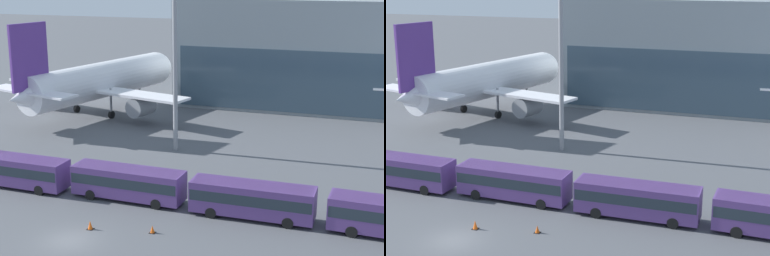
# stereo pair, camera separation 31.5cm
# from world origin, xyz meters

# --- Properties ---
(ground_plane) EXTENTS (440.00, 440.00, 0.00)m
(ground_plane) POSITION_xyz_m (0.00, 0.00, 0.00)
(ground_plane) COLOR #515459
(airliner_at_gate_near) EXTENTS (32.89, 34.14, 14.79)m
(airliner_at_gate_near) POSITION_xyz_m (-18.48, 40.23, 5.07)
(airliner_at_gate_near) COLOR white
(airliner_at_gate_near) RESTS_ON ground_plane
(shuttle_bus_0) EXTENTS (11.12, 3.05, 3.16)m
(shuttle_bus_0) POSITION_xyz_m (-11.35, 9.25, 1.86)
(shuttle_bus_0) COLOR #56387A
(shuttle_bus_0) RESTS_ON ground_plane
(shuttle_bus_1) EXTENTS (11.12, 3.05, 3.16)m
(shuttle_bus_1) POSITION_xyz_m (0.85, 9.71, 1.86)
(shuttle_bus_1) COLOR #56387A
(shuttle_bus_1) RESTS_ON ground_plane
(shuttle_bus_2) EXTENTS (11.08, 2.92, 3.16)m
(shuttle_bus_2) POSITION_xyz_m (13.05, 9.39, 1.86)
(shuttle_bus_2) COLOR #56387A
(shuttle_bus_2) RESTS_ON ground_plane
(traffic_cone_0) EXTENTS (0.55, 0.55, 0.78)m
(traffic_cone_0) POSITION_xyz_m (0.60, 2.51, 0.38)
(traffic_cone_0) COLOR black
(traffic_cone_0) RESTS_ON ground_plane
(traffic_cone_1) EXTENTS (0.51, 0.51, 0.66)m
(traffic_cone_1) POSITION_xyz_m (5.90, 3.56, 0.32)
(traffic_cone_1) COLOR black
(traffic_cone_1) RESTS_ON ground_plane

